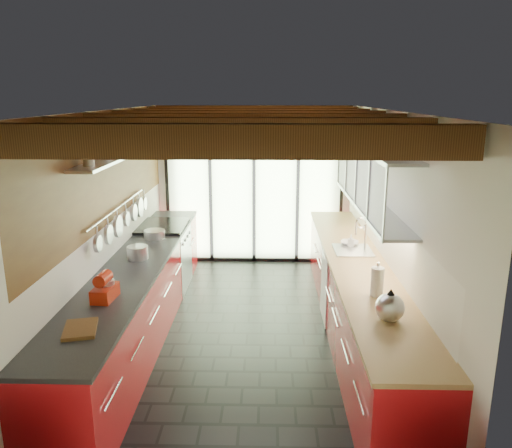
{
  "coord_description": "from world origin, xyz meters",
  "views": [
    {
      "loc": [
        0.24,
        -5.43,
        2.77
      ],
      "look_at": [
        0.09,
        0.4,
        1.25
      ],
      "focal_mm": 35.0,
      "sensor_mm": 36.0,
      "label": 1
    }
  ],
  "objects_px": {
    "kettle": "(390,306)",
    "soap_bottle": "(351,241)",
    "stand_mixer": "(105,288)",
    "bowl": "(350,243)",
    "paper_towel": "(377,282)"
  },
  "relations": [
    {
      "from": "kettle",
      "to": "soap_bottle",
      "type": "bearing_deg",
      "value": 90.0
    },
    {
      "from": "paper_towel",
      "to": "bowl",
      "type": "distance_m",
      "value": 1.64
    },
    {
      "from": "stand_mixer",
      "to": "kettle",
      "type": "bearing_deg",
      "value": -8.39
    },
    {
      "from": "stand_mixer",
      "to": "kettle",
      "type": "distance_m",
      "value": 2.57
    },
    {
      "from": "kettle",
      "to": "bowl",
      "type": "distance_m",
      "value": 2.16
    },
    {
      "from": "kettle",
      "to": "stand_mixer",
      "type": "bearing_deg",
      "value": 171.61
    },
    {
      "from": "stand_mixer",
      "to": "bowl",
      "type": "height_order",
      "value": "stand_mixer"
    },
    {
      "from": "kettle",
      "to": "paper_towel",
      "type": "relative_size",
      "value": 1.02
    },
    {
      "from": "paper_towel",
      "to": "kettle",
      "type": "bearing_deg",
      "value": -90.0
    },
    {
      "from": "kettle",
      "to": "bowl",
      "type": "xyz_separation_m",
      "value": [
        0.0,
        2.15,
        -0.1
      ]
    },
    {
      "from": "paper_towel",
      "to": "bowl",
      "type": "bearing_deg",
      "value": 90.0
    },
    {
      "from": "paper_towel",
      "to": "bowl",
      "type": "relative_size",
      "value": 1.5
    },
    {
      "from": "paper_towel",
      "to": "soap_bottle",
      "type": "height_order",
      "value": "paper_towel"
    },
    {
      "from": "paper_towel",
      "to": "soap_bottle",
      "type": "relative_size",
      "value": 2.01
    },
    {
      "from": "kettle",
      "to": "paper_towel",
      "type": "distance_m",
      "value": 0.52
    }
  ]
}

